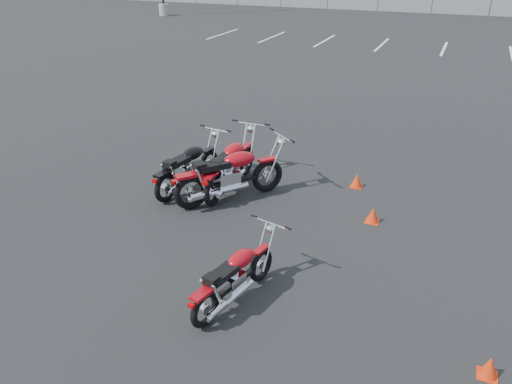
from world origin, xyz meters
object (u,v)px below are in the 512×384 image
at_px(motorcycle_third_red, 230,175).
at_px(motorcycle_rear_red, 235,277).
at_px(motorcycle_second_black, 188,167).
at_px(motorcycle_front_red, 230,166).

distance_m(motorcycle_third_red, motorcycle_rear_red, 3.12).
relative_size(motorcycle_second_black, motorcycle_rear_red, 1.15).
bearing_deg(motorcycle_front_red, motorcycle_third_red, -65.42).
xyz_separation_m(motorcycle_front_red, motorcycle_rear_red, (1.60, -3.24, -0.10)).
bearing_deg(motorcycle_third_red, motorcycle_second_black, 171.49).
xyz_separation_m(motorcycle_second_black, motorcycle_third_red, (1.01, -0.15, 0.07)).
bearing_deg(motorcycle_third_red, motorcycle_rear_red, -63.40).
distance_m(motorcycle_second_black, motorcycle_rear_red, 3.80).
relative_size(motorcycle_second_black, motorcycle_third_red, 0.98).
xyz_separation_m(motorcycle_third_red, motorcycle_rear_red, (1.40, -2.79, -0.13)).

